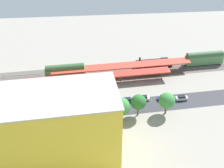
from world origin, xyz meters
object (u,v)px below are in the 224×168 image
(platform_canopy_near, at_px, (99,76))
(locomotive, at_px, (154,63))
(parked_car_4, at_px, (109,101))
(street_tree_0, at_px, (121,107))
(platform_canopy_far, at_px, (122,66))
(street_tree_3, at_px, (99,105))
(parked_car_2, at_px, (144,98))
(street_tree_2, at_px, (68,109))
(parked_car_6, at_px, (70,104))
(street_tree_1, at_px, (138,102))
(passenger_coach, at_px, (204,58))
(parked_car_3, at_px, (127,100))
(traffic_light, at_px, (68,109))
(freight_coach_far, at_px, (65,71))
(parked_car_0, at_px, (182,98))
(parked_car_1, at_px, (164,98))
(box_truck_0, at_px, (19,123))
(box_truck_1, at_px, (104,118))
(street_tree_4, at_px, (167,101))
(construction_building, at_px, (56,129))
(parked_car_5, at_px, (89,102))

(platform_canopy_near, xyz_separation_m, locomotive, (-24.63, -10.97, -1.93))
(parked_car_4, distance_m, street_tree_0, 10.69)
(platform_canopy_far, bearing_deg, street_tree_3, 67.64)
(parked_car_2, xyz_separation_m, street_tree_2, (26.72, 9.22, 4.62))
(parked_car_6, xyz_separation_m, street_tree_1, (-23.02, 7.46, 4.86))
(passenger_coach, relative_size, street_tree_0, 2.08)
(parked_car_3, height_order, street_tree_2, street_tree_2)
(platform_canopy_near, height_order, parked_car_6, platform_canopy_near)
(platform_canopy_far, bearing_deg, parked_car_2, 106.85)
(street_tree_0, relative_size, street_tree_3, 0.94)
(traffic_light, bearing_deg, street_tree_0, 177.10)
(freight_coach_far, distance_m, street_tree_2, 27.42)
(freight_coach_far, bearing_deg, parked_car_3, 141.06)
(parked_car_2, height_order, street_tree_3, street_tree_3)
(parked_car_3, bearing_deg, parked_car_4, -3.33)
(platform_canopy_far, xyz_separation_m, parked_car_4, (7.11, 18.82, -3.42))
(parked_car_0, height_order, traffic_light, traffic_light)
(platform_canopy_near, xyz_separation_m, platform_canopy_far, (-10.06, -6.32, 0.32))
(parked_car_4, bearing_deg, parked_car_0, 178.00)
(street_tree_1, distance_m, street_tree_3, 13.13)
(platform_canopy_near, bearing_deg, street_tree_3, 87.01)
(traffic_light, bearing_deg, locomotive, -138.51)
(freight_coach_far, xyz_separation_m, street_tree_1, (-25.49, 26.24, 2.32))
(parked_car_1, height_order, box_truck_0, box_truck_0)
(box_truck_1, xyz_separation_m, street_tree_4, (-21.47, -2.34, 3.89))
(freight_coach_far, bearing_deg, street_tree_3, 115.01)
(construction_building, bearing_deg, passenger_coach, -145.38)
(platform_canopy_near, xyz_separation_m, parked_car_0, (-29.61, 13.42, -3.03))
(locomotive, relative_size, parked_car_4, 3.66)
(parked_car_0, distance_m, street_tree_1, 19.55)
(parked_car_3, distance_m, street_tree_2, 22.83)
(parked_car_6, bearing_deg, parked_car_0, 179.49)
(box_truck_0, bearing_deg, platform_canopy_near, -139.86)
(street_tree_1, xyz_separation_m, traffic_light, (23.38, 0.33, -0.87))
(traffic_light, bearing_deg, platform_canopy_far, -128.23)
(traffic_light, bearing_deg, parked_car_1, -166.47)
(locomotive, bearing_deg, construction_building, 51.57)
(street_tree_3, bearing_deg, parked_car_2, -153.17)
(parked_car_5, height_order, street_tree_0, street_tree_0)
(locomotive, relative_size, street_tree_4, 1.96)
(parked_car_5, xyz_separation_m, street_tree_2, (6.73, 9.11, 4.70))
(construction_building, height_order, street_tree_3, construction_building)
(box_truck_0, xyz_separation_m, traffic_light, (-15.62, -1.89, 3.09))
(parked_car_5, distance_m, parked_car_6, 6.72)
(parked_car_3, bearing_deg, street_tree_3, 36.50)
(parked_car_6, xyz_separation_m, street_tree_4, (-32.68, 7.38, 4.71))
(freight_coach_far, bearing_deg, street_tree_0, 125.38)
(street_tree_1, distance_m, street_tree_4, 9.66)
(locomotive, relative_size, passenger_coach, 0.95)
(parked_car_0, relative_size, parked_car_2, 1.04)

